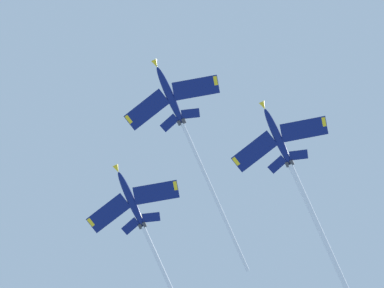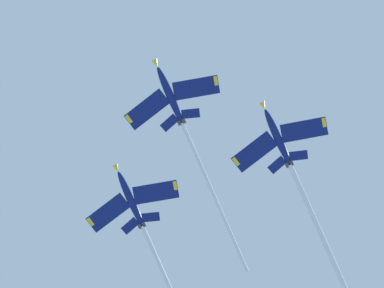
{
  "view_description": "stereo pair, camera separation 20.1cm",
  "coord_description": "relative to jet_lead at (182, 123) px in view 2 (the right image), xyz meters",
  "views": [
    {
      "loc": [
        -18.06,
        9.6,
        1.56
      ],
      "look_at": [
        19.87,
        17.0,
        149.27
      ],
      "focal_mm": 72.37,
      "sensor_mm": 36.0,
      "label": 1
    },
    {
      "loc": [
        -18.1,
        9.8,
        1.56
      ],
      "look_at": [
        19.87,
        17.0,
        149.27
      ],
      "focal_mm": 72.37,
      "sensor_mm": 36.0,
      "label": 2
    }
  ],
  "objects": [
    {
      "name": "jet_lead",
      "position": [
        0.0,
        0.0,
        0.0
      ],
      "size": [
        44.39,
        19.66,
        8.95
      ],
      "color": "navy"
    },
    {
      "name": "jet_left_wing",
      "position": [
        13.78,
        -19.87,
        -2.83
      ],
      "size": [
        41.27,
        19.6,
        8.88
      ],
      "color": "navy"
    },
    {
      "name": "jet_right_wing",
      "position": [
        18.8,
        11.79,
        -2.13
      ],
      "size": [
        39.52,
        19.65,
        8.51
      ],
      "color": "navy"
    }
  ]
}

